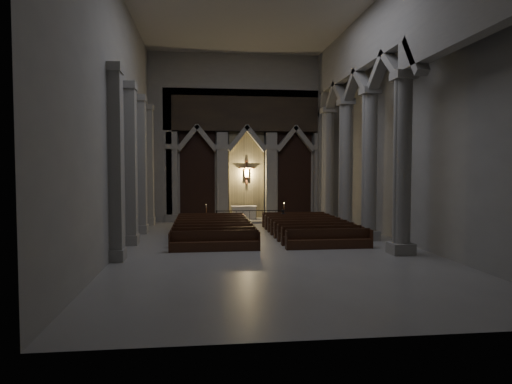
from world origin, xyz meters
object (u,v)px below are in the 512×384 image
(altar, at_px, (244,212))
(candle_stand_left, at_px, (206,218))
(altar_rail, at_px, (250,214))
(pews, at_px, (261,231))
(worshipper, at_px, (283,218))
(candle_stand_right, at_px, (284,218))

(altar, height_order, candle_stand_left, candle_stand_left)
(altar_rail, relative_size, pews, 0.49)
(altar, xyz_separation_m, worshipper, (2.18, -3.88, -0.04))
(candle_stand_right, bearing_deg, pews, -111.98)
(candle_stand_left, xyz_separation_m, worshipper, (4.90, -2.59, 0.22))
(worshipper, bearing_deg, candle_stand_right, 102.77)
(candle_stand_right, height_order, worshipper, candle_stand_right)
(worshipper, bearing_deg, altar, 143.95)
(candle_stand_right, bearing_deg, worshipper, -101.82)
(altar, relative_size, candle_stand_left, 1.37)
(pews, bearing_deg, candle_stand_left, 115.15)
(altar, distance_m, candle_stand_right, 3.20)
(altar_rail, distance_m, worshipper, 3.17)
(altar, height_order, altar_rail, altar)
(altar_rail, height_order, candle_stand_right, candle_stand_right)
(altar_rail, xyz_separation_m, pews, (-0.00, -6.29, -0.30))
(candle_stand_right, relative_size, pews, 0.15)
(altar, relative_size, altar_rail, 0.39)
(pews, bearing_deg, worshipper, 63.05)
(worshipper, bearing_deg, altar_rail, 151.69)
(altar, distance_m, candle_stand_left, 3.02)
(altar_rail, relative_size, candle_stand_left, 3.47)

